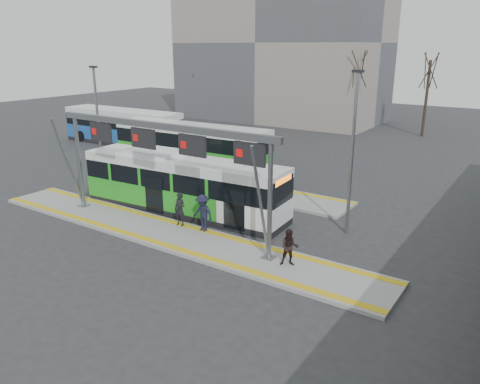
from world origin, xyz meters
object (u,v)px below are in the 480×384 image
(passenger_a, at_px, (180,209))
(passenger_c, at_px, (203,213))
(gantry, at_px, (161,145))
(passenger_b, at_px, (290,248))
(hero_bus, at_px, (183,185))

(passenger_a, height_order, passenger_c, passenger_c)
(passenger_a, bearing_deg, passenger_c, 0.25)
(gantry, xyz_separation_m, passenger_b, (6.88, -0.08, -3.38))
(gantry, relative_size, hero_bus, 1.08)
(gantry, xyz_separation_m, hero_bus, (-1.22, 2.80, -2.80))
(gantry, height_order, passenger_c, gantry)
(hero_bus, height_order, passenger_c, hero_bus)
(gantry, bearing_deg, passenger_c, 26.50)
(hero_bus, xyz_separation_m, passenger_c, (2.92, -1.96, -0.43))
(passenger_b, bearing_deg, passenger_c, 139.17)
(gantry, height_order, hero_bus, gantry)
(gantry, distance_m, passenger_a, 3.42)
(gantry, distance_m, passenger_c, 3.75)
(passenger_a, relative_size, passenger_c, 0.92)
(hero_bus, height_order, passenger_a, hero_bus)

